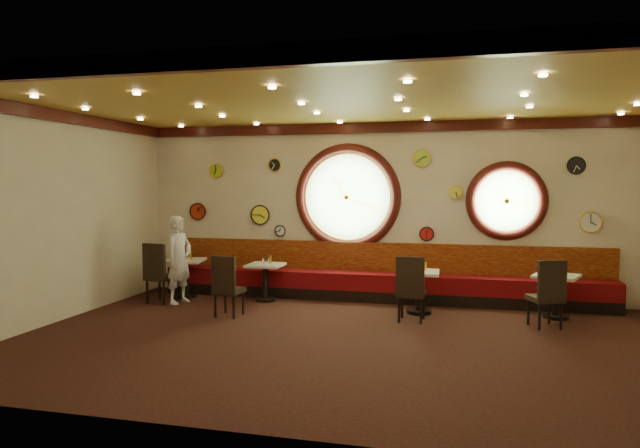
% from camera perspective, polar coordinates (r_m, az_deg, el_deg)
% --- Properties ---
extents(floor, '(9.00, 6.00, 0.00)m').
position_cam_1_polar(floor, '(7.78, 2.82, -11.57)').
color(floor, black).
rests_on(floor, ground).
extents(ceiling, '(9.00, 6.00, 0.02)m').
position_cam_1_polar(ceiling, '(7.58, 2.91, 12.43)').
color(ceiling, gold).
rests_on(ceiling, wall_back).
extents(wall_back, '(9.00, 0.02, 3.20)m').
position_cam_1_polar(wall_back, '(10.47, 6.01, 1.31)').
color(wall_back, beige).
rests_on(wall_back, floor).
extents(wall_front, '(9.00, 0.02, 3.20)m').
position_cam_1_polar(wall_front, '(4.61, -4.29, -2.08)').
color(wall_front, beige).
rests_on(wall_front, floor).
extents(wall_left, '(0.02, 6.00, 3.20)m').
position_cam_1_polar(wall_left, '(9.46, -24.96, 0.67)').
color(wall_left, beige).
rests_on(wall_left, floor).
extents(molding_back, '(9.00, 0.10, 0.18)m').
position_cam_1_polar(molding_back, '(10.46, 6.03, 9.59)').
color(molding_back, '#390E0A').
rests_on(molding_back, wall_back).
extents(molding_front, '(9.00, 0.10, 0.18)m').
position_cam_1_polar(molding_front, '(4.75, -4.19, 16.43)').
color(molding_front, '#390E0A').
rests_on(molding_front, wall_back).
extents(molding_left, '(0.10, 6.00, 0.18)m').
position_cam_1_polar(molding_left, '(9.48, -24.99, 9.82)').
color(molding_left, '#390E0A').
rests_on(molding_left, wall_back).
extents(banquette_base, '(8.00, 0.55, 0.20)m').
position_cam_1_polar(banquette_base, '(10.37, 5.73, -7.07)').
color(banquette_base, black).
rests_on(banquette_base, floor).
extents(banquette_seat, '(8.00, 0.55, 0.30)m').
position_cam_1_polar(banquette_seat, '(10.33, 5.74, -5.71)').
color(banquette_seat, '#5D070D').
rests_on(banquette_seat, banquette_base).
extents(banquette_back, '(8.00, 0.10, 0.55)m').
position_cam_1_polar(banquette_back, '(10.48, 5.93, -3.35)').
color(banquette_back, '#5E0807').
rests_on(banquette_back, wall_back).
extents(porthole_left_glass, '(1.66, 0.02, 1.66)m').
position_cam_1_polar(porthole_left_glass, '(10.55, 2.78, 2.70)').
color(porthole_left_glass, '#9ECB7A').
rests_on(porthole_left_glass, wall_back).
extents(porthole_left_frame, '(1.98, 0.18, 1.98)m').
position_cam_1_polar(porthole_left_frame, '(10.54, 2.76, 2.70)').
color(porthole_left_frame, '#390E0A').
rests_on(porthole_left_frame, wall_back).
extents(porthole_left_ring, '(1.61, 0.03, 1.61)m').
position_cam_1_polar(porthole_left_ring, '(10.51, 2.73, 2.70)').
color(porthole_left_ring, gold).
rests_on(porthole_left_ring, wall_back).
extents(porthole_right_glass, '(1.10, 0.02, 1.10)m').
position_cam_1_polar(porthole_right_glass, '(10.39, 18.13, 2.21)').
color(porthole_right_glass, '#9ECB7A').
rests_on(porthole_right_glass, wall_back).
extents(porthole_right_frame, '(1.38, 0.18, 1.38)m').
position_cam_1_polar(porthole_right_frame, '(10.37, 18.14, 2.21)').
color(porthole_right_frame, '#390E0A').
rests_on(porthole_right_frame, wall_back).
extents(porthole_right_ring, '(1.09, 0.03, 1.09)m').
position_cam_1_polar(porthole_right_ring, '(10.34, 18.15, 2.21)').
color(porthole_right_ring, gold).
rests_on(porthole_right_ring, wall_back).
extents(wall_clock_0, '(0.22, 0.03, 0.22)m').
position_cam_1_polar(wall_clock_0, '(10.32, 13.44, 3.13)').
color(wall_clock_0, '#CED446').
rests_on(wall_clock_0, wall_back).
extents(wall_clock_1, '(0.24, 0.03, 0.24)m').
position_cam_1_polar(wall_clock_1, '(10.37, 10.61, -0.98)').
color(wall_clock_1, red).
rests_on(wall_clock_1, wall_back).
extents(wall_clock_2, '(0.26, 0.03, 0.26)m').
position_cam_1_polar(wall_clock_2, '(11.31, -10.33, 5.26)').
color(wall_clock_2, '#A8CA28').
rests_on(wall_clock_2, wall_back).
extents(wall_clock_3, '(0.24, 0.03, 0.24)m').
position_cam_1_polar(wall_clock_3, '(10.88, -4.54, 5.90)').
color(wall_clock_3, black).
rests_on(wall_clock_3, wall_back).
extents(wall_clock_4, '(0.34, 0.03, 0.34)m').
position_cam_1_polar(wall_clock_4, '(10.55, 25.43, 0.15)').
color(wall_clock_4, white).
rests_on(wall_clock_4, wall_back).
extents(wall_clock_5, '(0.28, 0.03, 0.28)m').
position_cam_1_polar(wall_clock_5, '(10.49, 24.24, 5.35)').
color(wall_clock_5, black).
rests_on(wall_clock_5, wall_back).
extents(wall_clock_6, '(0.32, 0.03, 0.32)m').
position_cam_1_polar(wall_clock_6, '(11.49, -12.10, 1.23)').
color(wall_clock_6, red).
rests_on(wall_clock_6, wall_back).
extents(wall_clock_7, '(0.36, 0.03, 0.36)m').
position_cam_1_polar(wall_clock_7, '(10.99, -5.99, 0.91)').
color(wall_clock_7, yellow).
rests_on(wall_clock_7, wall_back).
extents(wall_clock_8, '(0.30, 0.03, 0.30)m').
position_cam_1_polar(wall_clock_8, '(10.35, 10.16, 6.50)').
color(wall_clock_8, '#A0C63D').
rests_on(wall_clock_8, wall_back).
extents(wall_clock_9, '(0.20, 0.03, 0.20)m').
position_cam_1_polar(wall_clock_9, '(10.88, -4.00, -0.69)').
color(wall_clock_9, white).
rests_on(wall_clock_9, wall_back).
extents(table_a, '(0.74, 0.74, 0.70)m').
position_cam_1_polar(table_a, '(10.86, -13.31, -4.82)').
color(table_a, black).
rests_on(table_a, floor).
extents(table_b, '(0.61, 0.61, 0.67)m').
position_cam_1_polar(table_b, '(10.28, -5.47, -5.35)').
color(table_b, black).
rests_on(table_b, floor).
extents(table_c, '(0.64, 0.64, 0.69)m').
position_cam_1_polar(table_c, '(9.39, 9.87, -6.19)').
color(table_c, black).
rests_on(table_c, floor).
extents(table_d, '(0.81, 0.81, 0.68)m').
position_cam_1_polar(table_d, '(9.65, 22.54, -6.19)').
color(table_d, black).
rests_on(table_d, floor).
extents(chair_a, '(0.50, 0.50, 0.66)m').
position_cam_1_polar(chair_a, '(10.37, -15.92, -4.37)').
color(chair_a, black).
rests_on(chair_a, floor).
extents(chair_b, '(0.45, 0.45, 0.60)m').
position_cam_1_polar(chair_b, '(9.09, -9.34, -5.75)').
color(chair_b, black).
rests_on(chair_b, floor).
extents(chair_c, '(0.44, 0.44, 0.62)m').
position_cam_1_polar(chair_c, '(8.74, 9.06, -6.00)').
color(chair_c, black).
rests_on(chair_c, floor).
extents(chair_d, '(0.54, 0.54, 0.62)m').
position_cam_1_polar(chair_d, '(8.90, 21.88, -6.08)').
color(chair_d, black).
rests_on(chair_d, floor).
extents(condiment_a_salt, '(0.04, 0.04, 0.11)m').
position_cam_1_polar(condiment_a_salt, '(10.86, -13.35, -3.13)').
color(condiment_a_salt, silver).
rests_on(condiment_a_salt, table_a).
extents(condiment_b_salt, '(0.04, 0.04, 0.10)m').
position_cam_1_polar(condiment_b_salt, '(10.28, -5.72, -3.68)').
color(condiment_b_salt, silver).
rests_on(condiment_b_salt, table_b).
extents(condiment_c_salt, '(0.03, 0.03, 0.10)m').
position_cam_1_polar(condiment_c_salt, '(9.37, 9.33, -4.32)').
color(condiment_c_salt, silver).
rests_on(condiment_c_salt, table_c).
extents(condiment_d_salt, '(0.04, 0.04, 0.11)m').
position_cam_1_polar(condiment_d_salt, '(9.60, 21.94, -4.37)').
color(condiment_d_salt, silver).
rests_on(condiment_d_salt, table_d).
extents(condiment_a_pepper, '(0.04, 0.04, 0.11)m').
position_cam_1_polar(condiment_a_pepper, '(10.73, -13.18, -3.21)').
color(condiment_a_pepper, silver).
rests_on(condiment_a_pepper, table_a).
extents(condiment_b_pepper, '(0.04, 0.04, 0.11)m').
position_cam_1_polar(condiment_b_pepper, '(10.23, -5.14, -3.69)').
color(condiment_b_pepper, silver).
rests_on(condiment_b_pepper, table_b).
extents(condiment_c_pepper, '(0.03, 0.03, 0.09)m').
position_cam_1_polar(condiment_c_pepper, '(9.29, 9.71, -4.42)').
color(condiment_c_pepper, silver).
rests_on(condiment_c_pepper, table_c).
extents(condiment_d_pepper, '(0.04, 0.04, 0.11)m').
position_cam_1_polar(condiment_d_pepper, '(9.63, 22.50, -4.37)').
color(condiment_d_pepper, silver).
rests_on(condiment_d_pepper, table_d).
extents(condiment_a_bottle, '(0.05, 0.05, 0.15)m').
position_cam_1_polar(condiment_a_bottle, '(10.81, -12.80, -3.05)').
color(condiment_a_bottle, yellow).
rests_on(condiment_a_bottle, table_a).
extents(condiment_b_bottle, '(0.04, 0.04, 0.14)m').
position_cam_1_polar(condiment_b_bottle, '(10.32, -4.94, -3.52)').
color(condiment_b_bottle, gold).
rests_on(condiment_b_bottle, table_b).
extents(condiment_c_bottle, '(0.04, 0.04, 0.14)m').
position_cam_1_polar(condiment_c_bottle, '(9.41, 10.53, -4.18)').
color(condiment_c_bottle, yellow).
rests_on(condiment_c_bottle, table_c).
extents(condiment_d_bottle, '(0.06, 0.06, 0.18)m').
position_cam_1_polar(condiment_d_bottle, '(9.73, 23.13, -4.07)').
color(condiment_d_bottle, gold).
rests_on(condiment_d_bottle, table_d).
extents(waiter, '(0.49, 0.63, 1.54)m').
position_cam_1_polar(waiter, '(10.30, -13.91, -3.47)').
color(waiter, silver).
rests_on(waiter, floor).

